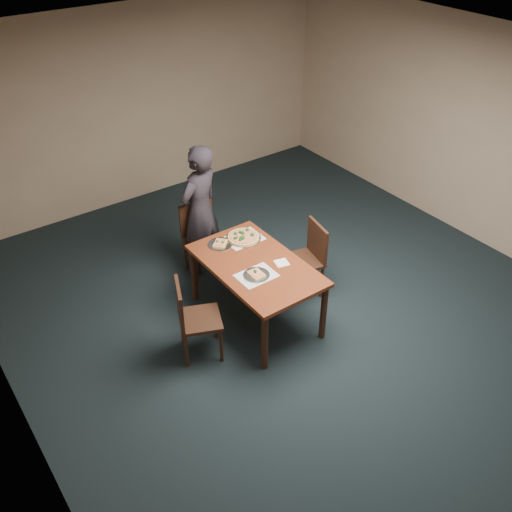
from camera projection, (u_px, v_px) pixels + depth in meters
ground at (320, 334)px, 6.29m from camera, size 8.00×8.00×0.00m
room_shell at (332, 197)px, 5.28m from camera, size 8.00×8.00×8.00m
dining_table at (256, 270)px, 6.15m from camera, size 0.90×1.50×0.75m
chair_far at (200, 235)px, 6.98m from camera, size 0.48×0.48×0.91m
chair_left at (192, 316)px, 5.77m from camera, size 0.55×0.55×0.91m
chair_right at (308, 255)px, 6.63m from camera, size 0.50×0.50×0.91m
diner at (200, 211)px, 6.83m from camera, size 0.71×0.58×1.68m
placemat_main at (244, 239)px, 6.50m from camera, size 0.42×0.32×0.00m
placemat_near at (256, 275)px, 5.93m from camera, size 0.40×0.30×0.00m
pizza_pan at (243, 237)px, 6.48m from camera, size 0.40×0.40×0.07m
slice_plate_near at (256, 274)px, 5.92m from camera, size 0.28×0.28×0.06m
slice_plate_far at (220, 244)px, 6.39m from camera, size 0.28×0.28×0.05m
napkin at (282, 263)px, 6.11m from camera, size 0.17×0.17×0.01m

